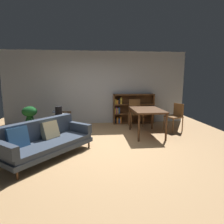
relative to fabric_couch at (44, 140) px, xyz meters
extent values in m
plane|color=tan|center=(1.22, 0.45, -0.37)|extent=(8.16, 8.16, 0.00)
cube|color=silver|center=(1.22, 3.15, 0.98)|extent=(6.80, 0.10, 2.70)
cylinder|color=#56351E|center=(0.96, 0.42, -0.30)|extent=(0.04, 0.04, 0.16)
cylinder|color=#56351E|center=(-0.23, -1.00, -0.30)|extent=(0.04, 0.04, 0.16)
cylinder|color=#56351E|center=(0.39, 0.89, -0.30)|extent=(0.04, 0.04, 0.16)
cube|color=#384251|center=(0.08, -0.06, -0.17)|extent=(1.94, 2.09, 0.10)
cube|color=#384251|center=(0.08, -0.06, -0.07)|extent=(1.86, 2.01, 0.10)
cube|color=#384251|center=(-0.17, 0.16, 0.19)|extent=(1.37, 1.60, 0.43)
cube|color=#384251|center=(0.68, 0.66, 0.09)|extent=(0.72, 0.63, 0.23)
cube|color=#384251|center=(-0.51, -0.78, 0.09)|extent=(0.72, 0.63, 0.23)
cube|color=#336093|center=(-0.42, -0.36, 0.17)|extent=(0.41, 0.44, 0.43)
cube|color=tan|center=(0.08, 0.21, 0.16)|extent=(0.45, 0.46, 0.42)
cube|color=#56351E|center=(0.12, 2.37, -0.07)|extent=(0.42, 0.04, 0.61)
cube|color=#56351E|center=(0.12, 1.10, -0.07)|extent=(0.42, 0.04, 0.61)
cube|color=#56351E|center=(0.12, 1.73, -0.12)|extent=(0.42, 1.28, 0.04)
cube|color=#56351E|center=(0.12, 1.73, 0.21)|extent=(0.42, 1.32, 0.04)
cube|color=#56351E|center=(0.12, 1.73, -0.35)|extent=(0.42, 1.28, 0.04)
cube|color=silver|center=(0.16, 1.80, 0.24)|extent=(0.25, 0.34, 0.02)
cube|color=black|center=(-0.05, 1.78, 0.29)|extent=(0.22, 0.32, 0.10)
cylinder|color=black|center=(0.08, 1.45, 0.38)|extent=(0.19, 0.19, 0.30)
cylinder|color=slate|center=(0.08, 1.45, 0.44)|extent=(0.11, 0.11, 0.01)
cylinder|color=#9E9389|center=(-0.89, 1.92, -0.26)|extent=(0.30, 0.30, 0.23)
cylinder|color=#195623|center=(-0.81, 1.93, 0.13)|extent=(0.19, 0.05, 0.55)
cylinder|color=#195623|center=(-0.82, 1.98, 0.07)|extent=(0.16, 0.16, 0.44)
cylinder|color=#195623|center=(-0.91, 1.97, 0.05)|extent=(0.09, 0.14, 0.40)
cylinder|color=#195623|center=(-0.98, 1.95, 0.13)|extent=(0.22, 0.09, 0.56)
cylinder|color=#195623|center=(-0.96, 1.89, 0.09)|extent=(0.21, 0.11, 0.49)
cylinder|color=#195623|center=(-0.90, 1.86, 0.03)|extent=(0.09, 0.17, 0.36)
cylinder|color=#195623|center=(-0.84, 1.85, 0.06)|extent=(0.15, 0.19, 0.43)
ellipsoid|color=#195623|center=(-0.89, 1.92, 0.32)|extent=(0.45, 0.45, 0.32)
cylinder|color=#56351E|center=(2.30, 2.00, 0.00)|extent=(0.06, 0.06, 0.74)
cylinder|color=#56351E|center=(2.30, 0.76, 0.00)|extent=(0.06, 0.06, 0.74)
cylinder|color=#56351E|center=(3.06, 2.00, 0.00)|extent=(0.06, 0.06, 0.74)
cylinder|color=#56351E|center=(3.06, 0.76, 0.00)|extent=(0.06, 0.06, 0.74)
cube|color=#56351E|center=(2.68, 1.38, 0.40)|extent=(0.86, 1.34, 0.05)
cylinder|color=brown|center=(3.58, 1.49, -0.15)|extent=(0.04, 0.04, 0.44)
cylinder|color=brown|center=(3.44, 1.88, -0.15)|extent=(0.04, 0.04, 0.44)
cylinder|color=brown|center=(3.96, 1.64, -0.15)|extent=(0.04, 0.04, 0.44)
cylinder|color=brown|center=(3.82, 2.03, -0.15)|extent=(0.04, 0.04, 0.44)
cube|color=brown|center=(3.70, 1.76, 0.09)|extent=(0.57, 0.58, 0.04)
cube|color=brown|center=(3.89, 1.83, 0.31)|extent=(0.18, 0.39, 0.40)
cylinder|color=brown|center=(2.82, 2.27, -0.16)|extent=(0.04, 0.04, 0.44)
cylinder|color=brown|center=(2.40, 2.23, -0.16)|extent=(0.04, 0.04, 0.44)
cylinder|color=brown|center=(2.79, 2.66, -0.16)|extent=(0.04, 0.04, 0.44)
cylinder|color=brown|center=(2.37, 2.62, -0.16)|extent=(0.04, 0.04, 0.44)
cube|color=brown|center=(2.60, 2.45, 0.08)|extent=(0.49, 0.46, 0.04)
cube|color=brown|center=(2.58, 2.64, 0.34)|extent=(0.41, 0.07, 0.49)
cube|color=brown|center=(1.86, 2.93, 0.19)|extent=(0.04, 0.32, 1.12)
cube|color=brown|center=(3.37, 2.93, 0.19)|extent=(0.04, 0.32, 1.12)
cube|color=brown|center=(2.62, 2.93, 0.73)|extent=(1.55, 0.32, 0.04)
cube|color=brown|center=(2.62, 2.93, -0.36)|extent=(1.55, 0.32, 0.04)
cube|color=brown|center=(2.62, 3.07, 0.19)|extent=(1.51, 0.04, 1.12)
cube|color=brown|center=(2.62, 2.93, 0.01)|extent=(1.51, 0.30, 0.04)
cube|color=brown|center=(2.62, 2.93, 0.37)|extent=(1.51, 0.30, 0.04)
cube|color=black|center=(1.92, 2.92, -0.26)|extent=(0.05, 0.27, 0.16)
cube|color=orange|center=(1.99, 2.92, -0.24)|extent=(0.06, 0.24, 0.21)
cube|color=#2D5199|center=(2.06, 2.91, -0.26)|extent=(0.06, 0.24, 0.16)
cube|color=orange|center=(2.11, 2.92, -0.22)|extent=(0.04, 0.26, 0.24)
cube|color=gold|center=(1.91, 2.92, 0.13)|extent=(0.03, 0.24, 0.20)
cube|color=#993884|center=(1.95, 2.90, 0.14)|extent=(0.04, 0.19, 0.23)
cube|color=gold|center=(1.99, 2.90, 0.13)|extent=(0.04, 0.19, 0.20)
cube|color=#2D5199|center=(2.05, 2.92, 0.14)|extent=(0.05, 0.25, 0.22)
cube|color=gold|center=(1.92, 2.92, 0.47)|extent=(0.04, 0.26, 0.18)
cube|color=orange|center=(1.98, 2.92, 0.46)|extent=(0.07, 0.26, 0.14)
cube|color=black|center=(2.05, 2.92, 0.49)|extent=(0.06, 0.24, 0.21)
cube|color=gold|center=(2.12, 2.90, 0.50)|extent=(0.07, 0.19, 0.23)
camera|label=1|loc=(1.06, -4.15, 1.31)|focal=30.70mm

